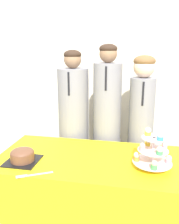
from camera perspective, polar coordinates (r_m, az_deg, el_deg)
wall_back at (r=2.80m, az=5.69°, el=10.74°), size 9.00×0.06×2.70m
table at (r=2.11m, az=1.90°, el=-19.81°), size 1.61×0.75×0.71m
round_cake at (r=1.92m, az=-15.84°, el=-9.98°), size 0.25×0.25×0.11m
cake_knife at (r=1.74m, az=-14.52°, el=-14.60°), size 0.23×0.14×0.01m
cupcake_stand at (r=1.79m, az=14.97°, el=-9.11°), size 0.28×0.28×0.30m
student_0 at (r=2.50m, az=-3.77°, el=-4.38°), size 0.31×0.31×1.55m
student_1 at (r=2.43m, az=4.22°, el=-4.08°), size 0.28×0.28×1.60m
student_2 at (r=2.42m, az=12.12°, el=-4.79°), size 0.24×0.25×1.50m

